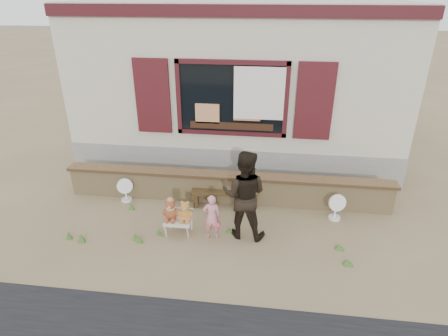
# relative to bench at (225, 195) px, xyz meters

# --- Properties ---
(ground) EXTENTS (80.00, 80.00, 0.00)m
(ground) POSITION_rel_bench_xyz_m (0.01, -0.80, -0.27)
(ground) COLOR brown
(ground) RESTS_ON ground
(shopfront) EXTENTS (8.04, 5.13, 4.00)m
(shopfront) POSITION_rel_bench_xyz_m (0.01, 3.69, 1.73)
(shopfront) COLOR #A19982
(shopfront) RESTS_ON ground
(brick_wall) EXTENTS (7.10, 0.36, 0.67)m
(brick_wall) POSITION_rel_bench_xyz_m (0.01, 0.20, 0.08)
(brick_wall) COLOR tan
(brick_wall) RESTS_ON ground
(bench) EXTENTS (1.44, 0.46, 0.36)m
(bench) POSITION_rel_bench_xyz_m (0.00, 0.00, 0.00)
(bench) COLOR #372713
(bench) RESTS_ON ground
(folding_chair) EXTENTS (0.50, 0.45, 0.31)m
(folding_chair) POSITION_rel_bench_xyz_m (-0.75, -1.11, 0.01)
(folding_chair) COLOR beige
(folding_chair) RESTS_ON ground
(teddy_bear_left) EXTENTS (0.33, 0.28, 0.44)m
(teddy_bear_left) POSITION_rel_bench_xyz_m (-0.89, -1.11, 0.27)
(teddy_bear_left) COLOR brown
(teddy_bear_left) RESTS_ON folding_chair
(teddy_bear_right) EXTENTS (0.30, 0.26, 0.42)m
(teddy_bear_right) POSITION_rel_bench_xyz_m (-0.61, -1.11, 0.25)
(teddy_bear_right) COLOR olive
(teddy_bear_right) RESTS_ON folding_chair
(child) EXTENTS (0.36, 0.25, 0.91)m
(child) POSITION_rel_bench_xyz_m (-0.10, -1.17, 0.19)
(child) COLOR pink
(child) RESTS_ON ground
(adult) EXTENTS (0.91, 0.75, 1.73)m
(adult) POSITION_rel_bench_xyz_m (0.48, -1.00, 0.60)
(adult) COLOR black
(adult) RESTS_ON ground
(fan_left) EXTENTS (0.36, 0.23, 0.55)m
(fan_left) POSITION_rel_bench_xyz_m (-2.19, -0.06, 0.01)
(fan_left) COLOR white
(fan_left) RESTS_ON ground
(fan_right) EXTENTS (0.37, 0.24, 0.57)m
(fan_right) POSITION_rel_bench_xyz_m (2.30, -0.23, 0.02)
(fan_right) COLOR white
(fan_right) RESTS_ON ground
(grass_tufts) EXTENTS (5.24, 1.40, 0.16)m
(grass_tufts) POSITION_rel_bench_xyz_m (-0.55, -1.22, -0.20)
(grass_tufts) COLOR #406528
(grass_tufts) RESTS_ON ground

